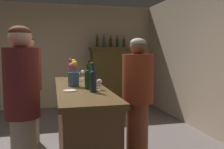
{
  "coord_description": "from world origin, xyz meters",
  "views": [
    {
      "loc": [
        0.12,
        -2.98,
        1.46
      ],
      "look_at": [
        0.85,
        0.01,
        1.16
      ],
      "focal_mm": 38.79,
      "sensor_mm": 36.0,
      "label": 1
    }
  ],
  "objects_px": {
    "display_bottle_midleft": "(104,42)",
    "patron_near_entrance": "(29,86)",
    "wine_glass_mid": "(83,73)",
    "cheese_plate": "(70,91)",
    "flower_arrangement": "(73,74)",
    "bar_counter": "(80,127)",
    "wine_glass_rear": "(77,74)",
    "display_bottle_right": "(124,42)",
    "patron_in_grey": "(23,109)",
    "wine_glass_front": "(99,82)",
    "bartender": "(138,98)",
    "wine_bottle_malbec": "(88,78)",
    "display_cabinet": "(111,76)",
    "wine_bottle_merlot": "(92,74)",
    "wine_bottle_chardonnay": "(93,80)",
    "display_bottle_midright": "(117,42)",
    "display_bottle_center": "(111,42)",
    "wine_bottle_syrah": "(89,75)",
    "display_bottle_left": "(97,41)"
  },
  "relations": [
    {
      "from": "display_bottle_midleft",
      "to": "patron_near_entrance",
      "type": "bearing_deg",
      "value": -127.21
    },
    {
      "from": "wine_glass_mid",
      "to": "cheese_plate",
      "type": "distance_m",
      "value": 1.19
    },
    {
      "from": "wine_glass_mid",
      "to": "flower_arrangement",
      "type": "bearing_deg",
      "value": -104.84
    },
    {
      "from": "bar_counter",
      "to": "wine_glass_mid",
      "type": "height_order",
      "value": "wine_glass_mid"
    },
    {
      "from": "wine_glass_rear",
      "to": "display_bottle_right",
      "type": "xyz_separation_m",
      "value": [
        1.47,
        2.61,
        0.56
      ]
    },
    {
      "from": "patron_in_grey",
      "to": "flower_arrangement",
      "type": "bearing_deg",
      "value": 9.19
    },
    {
      "from": "display_bottle_right",
      "to": "wine_glass_front",
      "type": "bearing_deg",
      "value": -110.7
    },
    {
      "from": "display_bottle_midleft",
      "to": "bartender",
      "type": "relative_size",
      "value": 0.2
    },
    {
      "from": "bar_counter",
      "to": "wine_glass_front",
      "type": "xyz_separation_m",
      "value": [
        0.18,
        -0.34,
        0.6
      ]
    },
    {
      "from": "wine_bottle_malbec",
      "to": "display_cabinet",
      "type": "bearing_deg",
      "value": 72.26
    },
    {
      "from": "bar_counter",
      "to": "flower_arrangement",
      "type": "xyz_separation_m",
      "value": [
        -0.08,
        0.01,
        0.66
      ]
    },
    {
      "from": "display_bottle_midleft",
      "to": "patron_in_grey",
      "type": "bearing_deg",
      "value": -112.07
    },
    {
      "from": "wine_bottle_malbec",
      "to": "wine_glass_front",
      "type": "relative_size",
      "value": 2.4
    },
    {
      "from": "wine_bottle_merlot",
      "to": "wine_bottle_chardonnay",
      "type": "relative_size",
      "value": 0.94
    },
    {
      "from": "wine_glass_rear",
      "to": "display_bottle_right",
      "type": "bearing_deg",
      "value": 60.57
    },
    {
      "from": "bar_counter",
      "to": "display_bottle_midright",
      "type": "height_order",
      "value": "display_bottle_midright"
    },
    {
      "from": "wine_glass_mid",
      "to": "wine_glass_rear",
      "type": "bearing_deg",
      "value": -112.39
    },
    {
      "from": "bar_counter",
      "to": "display_cabinet",
      "type": "relative_size",
      "value": 1.43
    },
    {
      "from": "wine_glass_rear",
      "to": "wine_bottle_malbec",
      "type": "bearing_deg",
      "value": -87.05
    },
    {
      "from": "bar_counter",
      "to": "display_bottle_center",
      "type": "distance_m",
      "value": 3.54
    },
    {
      "from": "wine_bottle_syrah",
      "to": "display_bottle_midleft",
      "type": "height_order",
      "value": "display_bottle_midleft"
    },
    {
      "from": "display_bottle_midleft",
      "to": "bartender",
      "type": "bearing_deg",
      "value": -94.58
    },
    {
      "from": "wine_bottle_chardonnay",
      "to": "display_bottle_center",
      "type": "relative_size",
      "value": 0.96
    },
    {
      "from": "wine_bottle_merlot",
      "to": "cheese_plate",
      "type": "bearing_deg",
      "value": -122.44
    },
    {
      "from": "display_cabinet",
      "to": "display_bottle_center",
      "type": "xyz_separation_m",
      "value": [
        -0.01,
        0.0,
        0.88
      ]
    },
    {
      "from": "wine_bottle_syrah",
      "to": "wine_glass_front",
      "type": "xyz_separation_m",
      "value": [
        0.07,
        -0.26,
        -0.06
      ]
    },
    {
      "from": "bar_counter",
      "to": "patron_near_entrance",
      "type": "distance_m",
      "value": 1.26
    },
    {
      "from": "wine_bottle_malbec",
      "to": "wine_glass_rear",
      "type": "height_order",
      "value": "wine_bottle_malbec"
    },
    {
      "from": "display_bottle_center",
      "to": "display_cabinet",
      "type": "bearing_deg",
      "value": 0.0
    },
    {
      "from": "cheese_plate",
      "to": "display_bottle_midright",
      "type": "xyz_separation_m",
      "value": [
        1.46,
        3.49,
        0.65
      ]
    },
    {
      "from": "display_cabinet",
      "to": "display_bottle_center",
      "type": "distance_m",
      "value": 0.88
    },
    {
      "from": "bar_counter",
      "to": "flower_arrangement",
      "type": "height_order",
      "value": "flower_arrangement"
    },
    {
      "from": "display_bottle_midright",
      "to": "bartender",
      "type": "bearing_deg",
      "value": -100.54
    },
    {
      "from": "wine_bottle_syrah",
      "to": "display_bottle_midright",
      "type": "distance_m",
      "value": 3.47
    },
    {
      "from": "patron_near_entrance",
      "to": "display_bottle_midright",
      "type": "bearing_deg",
      "value": 81.54
    },
    {
      "from": "wine_glass_rear",
      "to": "display_cabinet",
      "type": "bearing_deg",
      "value": 66.66
    },
    {
      "from": "wine_bottle_chardonnay",
      "to": "display_bottle_midleft",
      "type": "distance_m",
      "value": 3.74
    },
    {
      "from": "wine_bottle_merlot",
      "to": "wine_glass_rear",
      "type": "distance_m",
      "value": 0.42
    },
    {
      "from": "display_bottle_left",
      "to": "wine_bottle_merlot",
      "type": "bearing_deg",
      "value": -101.68
    },
    {
      "from": "wine_glass_front",
      "to": "wine_glass_mid",
      "type": "distance_m",
      "value": 1.14
    },
    {
      "from": "bar_counter",
      "to": "patron_in_grey",
      "type": "height_order",
      "value": "patron_in_grey"
    },
    {
      "from": "flower_arrangement",
      "to": "display_bottle_right",
      "type": "relative_size",
      "value": 1.12
    },
    {
      "from": "wine_bottle_syrah",
      "to": "cheese_plate",
      "type": "xyz_separation_m",
      "value": [
        -0.25,
        -0.28,
        -0.14
      ]
    },
    {
      "from": "wine_glass_front",
      "to": "cheese_plate",
      "type": "bearing_deg",
      "value": -177.31
    },
    {
      "from": "patron_near_entrance",
      "to": "wine_bottle_merlot",
      "type": "bearing_deg",
      "value": -10.29
    },
    {
      "from": "wine_bottle_merlot",
      "to": "bar_counter",
      "type": "bearing_deg",
      "value": -139.33
    },
    {
      "from": "bar_counter",
      "to": "wine_glass_front",
      "type": "height_order",
      "value": "wine_glass_front"
    },
    {
      "from": "display_bottle_left",
      "to": "display_bottle_right",
      "type": "xyz_separation_m",
      "value": [
        0.71,
        0.0,
        -0.02
      ]
    },
    {
      "from": "bar_counter",
      "to": "cheese_plate",
      "type": "height_order",
      "value": "cheese_plate"
    },
    {
      "from": "wine_glass_rear",
      "to": "patron_near_entrance",
      "type": "relative_size",
      "value": 0.08
    }
  ]
}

